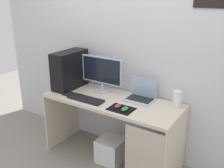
# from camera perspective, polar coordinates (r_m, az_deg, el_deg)

# --- Properties ---
(ground_plane) EXTENTS (8.00, 8.00, 0.00)m
(ground_plane) POSITION_cam_1_polar(r_m,az_deg,el_deg) (3.27, -0.00, -15.69)
(ground_plane) COLOR gray
(wall_back) EXTENTS (4.00, 0.05, 2.60)m
(wall_back) POSITION_cam_1_polar(r_m,az_deg,el_deg) (3.02, 3.63, 8.33)
(wall_back) COLOR silver
(wall_back) RESTS_ON ground_plane
(desk) EXTENTS (1.54, 0.61, 0.76)m
(desk) POSITION_cam_1_polar(r_m,az_deg,el_deg) (2.94, 0.21, -6.18)
(desk) COLOR beige
(desk) RESTS_ON ground_plane
(pc_tower) EXTENTS (0.20, 0.48, 0.45)m
(pc_tower) POSITION_cam_1_polar(r_m,az_deg,el_deg) (3.23, -9.15, 3.09)
(pc_tower) COLOR black
(pc_tower) RESTS_ON desk
(monitor) EXTENTS (0.54, 0.21, 0.42)m
(monitor) POSITION_cam_1_polar(r_m,az_deg,el_deg) (3.06, -2.27, 2.34)
(monitor) COLOR #B7BCC6
(monitor) RESTS_ON desk
(laptop) EXTENTS (0.31, 0.25, 0.24)m
(laptop) POSITION_cam_1_polar(r_m,az_deg,el_deg) (2.90, 6.25, -2.49)
(laptop) COLOR #B7BCC6
(laptop) RESTS_ON desk
(speaker) EXTENTS (0.09, 0.09, 0.17)m
(speaker) POSITION_cam_1_polar(r_m,az_deg,el_deg) (2.76, 13.98, -3.21)
(speaker) COLOR white
(speaker) RESTS_ON desk
(keyboard) EXTENTS (0.42, 0.14, 0.02)m
(keyboard) POSITION_cam_1_polar(r_m,az_deg,el_deg) (2.89, -5.74, -3.28)
(keyboard) COLOR black
(keyboard) RESTS_ON desk
(mousepad) EXTENTS (0.26, 0.20, 0.00)m
(mousepad) POSITION_cam_1_polar(r_m,az_deg,el_deg) (2.67, 2.01, -5.44)
(mousepad) COLOR black
(mousepad) RESTS_ON desk
(mouse_left) EXTENTS (0.06, 0.10, 0.03)m
(mouse_left) POSITION_cam_1_polar(r_m,az_deg,el_deg) (2.69, 1.30, -4.77)
(mouse_left) COLOR #B23333
(mouse_left) RESTS_ON mousepad
(mouse_right) EXTENTS (0.06, 0.10, 0.03)m
(mouse_right) POSITION_cam_1_polar(r_m,az_deg,el_deg) (2.63, 2.79, -5.41)
(mouse_right) COLOR #338C4C
(mouse_right) RESTS_ON mousepad
(cell_phone) EXTENTS (0.07, 0.13, 0.01)m
(cell_phone) POSITION_cam_1_polar(r_m,az_deg,el_deg) (3.08, -9.51, -2.12)
(cell_phone) COLOR #232326
(cell_phone) RESTS_ON desk
(subwoofer) EXTENTS (0.29, 0.29, 0.29)m
(subwoofer) POSITION_cam_1_polar(r_m,az_deg,el_deg) (3.15, -0.25, -14.13)
(subwoofer) COLOR white
(subwoofer) RESTS_ON ground_plane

